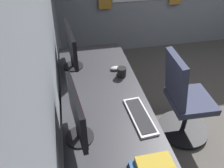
% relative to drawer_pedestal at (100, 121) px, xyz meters
% --- Properties ---
extents(wall_back, '(5.08, 0.10, 2.60)m').
position_rel_drawer_pedestal_xyz_m(wall_back, '(-0.23, 0.40, 0.95)').
color(wall_back, '#8C939E').
rests_on(wall_back, ground).
extents(desk, '(2.16, 0.72, 0.73)m').
position_rel_drawer_pedestal_xyz_m(desk, '(-0.20, -0.03, 0.32)').
color(desk, '#38383D').
rests_on(desk, ground).
extents(drawer_pedestal, '(0.40, 0.51, 0.69)m').
position_rel_drawer_pedestal_xyz_m(drawer_pedestal, '(0.00, 0.00, 0.00)').
color(drawer_pedestal, '#38383D').
rests_on(drawer_pedestal, ground).
extents(monitor_primary, '(0.47, 0.20, 0.41)m').
position_rel_drawer_pedestal_xyz_m(monitor_primary, '(-0.48, 0.21, 0.62)').
color(monitor_primary, black).
rests_on(monitor_primary, desk).
extents(monitor_secondary, '(0.56, 0.20, 0.41)m').
position_rel_drawer_pedestal_xyz_m(monitor_secondary, '(0.45, 0.19, 0.62)').
color(monitor_secondary, black).
rests_on(monitor_secondary, desk).
extents(keyboard_main, '(0.43, 0.17, 0.02)m').
position_rel_drawer_pedestal_xyz_m(keyboard_main, '(-0.38, -0.26, 0.39)').
color(keyboard_main, silver).
rests_on(keyboard_main, desk).
extents(mouse_main, '(0.06, 0.10, 0.03)m').
position_rel_drawer_pedestal_xyz_m(mouse_main, '(0.31, -0.22, 0.40)').
color(mouse_main, silver).
rests_on(mouse_main, desk).
extents(coffee_mug, '(0.13, 0.09, 0.09)m').
position_rel_drawer_pedestal_xyz_m(coffee_mug, '(0.19, -0.25, 0.43)').
color(coffee_mug, black).
rests_on(coffee_mug, desk).
extents(office_chair, '(0.56, 0.56, 0.97)m').
position_rel_drawer_pedestal_xyz_m(office_chair, '(-0.00, -0.87, 0.11)').
color(office_chair, '#383D56').
rests_on(office_chair, ground).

